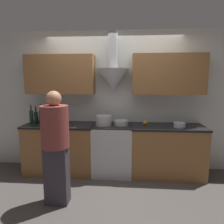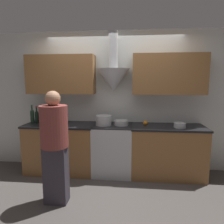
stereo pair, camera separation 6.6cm
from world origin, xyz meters
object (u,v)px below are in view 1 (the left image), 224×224
object	(u,v)px
wine_bottle_3	(46,116)
stock_pot	(104,120)
wine_bottle_4	(51,116)
mixing_bowl	(121,123)
person_foreground_left	(56,144)
wine_bottle_2	(41,116)
wine_bottle_5	(56,117)
wine_bottle_1	(36,116)
stove_range	(112,149)
saucepan	(180,125)
wine_bottle_0	(31,116)
orange_fruit	(145,123)

from	to	relation	value
wine_bottle_3	stock_pot	xyz separation A→B (m)	(1.07, -0.05, -0.06)
wine_bottle_4	mixing_bowl	size ratio (longest dim) A/B	1.39
mixing_bowl	person_foreground_left	size ratio (longest dim) A/B	0.16
stock_pot	wine_bottle_2	bearing A→B (deg)	176.99
stock_pot	person_foreground_left	bearing A→B (deg)	-119.65
wine_bottle_5	stock_pot	xyz separation A→B (m)	(0.89, -0.04, -0.04)
stock_pot	wine_bottle_3	bearing A→B (deg)	177.07
wine_bottle_1	wine_bottle_3	bearing A→B (deg)	-1.81
stove_range	wine_bottle_3	distance (m)	1.36
wine_bottle_4	stock_pot	xyz separation A→B (m)	(0.99, -0.06, -0.05)
stove_range	wine_bottle_2	distance (m)	1.45
wine_bottle_2	wine_bottle_3	bearing A→B (deg)	-3.95
stock_pot	stove_range	bearing A→B (deg)	11.95
wine_bottle_1	wine_bottle_4	distance (m)	0.28
wine_bottle_3	saucepan	size ratio (longest dim) A/B	1.79
wine_bottle_1	stove_range	bearing A→B (deg)	-1.13
person_foreground_left	wine_bottle_3	bearing A→B (deg)	118.31
wine_bottle_3	wine_bottle_4	xyz separation A→B (m)	(0.08, 0.01, -0.00)
wine_bottle_3	person_foreground_left	distance (m)	1.15
mixing_bowl	wine_bottle_5	bearing A→B (deg)	179.83
stove_range	wine_bottle_2	xyz separation A→B (m)	(-1.33, 0.03, 0.59)
wine_bottle_0	saucepan	bearing A→B (deg)	-2.79
wine_bottle_2	orange_fruit	distance (m)	1.91
wine_bottle_1	mixing_bowl	world-z (taller)	wine_bottle_1
stock_pot	mixing_bowl	world-z (taller)	stock_pot
stove_range	wine_bottle_4	xyz separation A→B (m)	(-1.14, 0.03, 0.59)
stove_range	orange_fruit	world-z (taller)	orange_fruit
wine_bottle_4	person_foreground_left	distance (m)	1.12
wine_bottle_3	wine_bottle_0	bearing A→B (deg)	178.60
wine_bottle_3	orange_fruit	xyz separation A→B (m)	(1.81, 0.02, -0.10)
wine_bottle_0	orange_fruit	bearing A→B (deg)	0.41
wine_bottle_2	stock_pot	xyz separation A→B (m)	(1.17, -0.06, -0.06)
wine_bottle_5	mixing_bowl	xyz separation A→B (m)	(1.20, -0.00, -0.08)
wine_bottle_0	stock_pot	bearing A→B (deg)	-2.61
wine_bottle_1	orange_fruit	bearing A→B (deg)	0.45
wine_bottle_3	stock_pot	distance (m)	1.08
wine_bottle_1	mixing_bowl	size ratio (longest dim) A/B	1.28
saucepan	wine_bottle_0	bearing A→B (deg)	177.21
wine_bottle_2	person_foreground_left	bearing A→B (deg)	-57.74
wine_bottle_2	person_foreground_left	xyz separation A→B (m)	(0.63, -1.00, -0.20)
wine_bottle_0	wine_bottle_2	size ratio (longest dim) A/B	0.98
wine_bottle_1	person_foreground_left	distance (m)	1.26
saucepan	person_foreground_left	xyz separation A→B (m)	(-1.84, -0.87, -0.10)
wine_bottle_4	wine_bottle_1	bearing A→B (deg)	179.94
wine_bottle_4	wine_bottle_5	size ratio (longest dim) A/B	1.13
wine_bottle_5	mixing_bowl	size ratio (longest dim) A/B	1.24
wine_bottle_4	stove_range	bearing A→B (deg)	-1.40
wine_bottle_5	stock_pot	distance (m)	0.89
wine_bottle_2	saucepan	bearing A→B (deg)	-2.99
stove_range	orange_fruit	size ratio (longest dim) A/B	11.19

